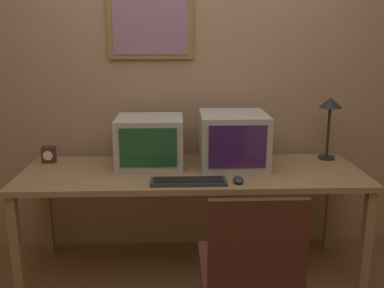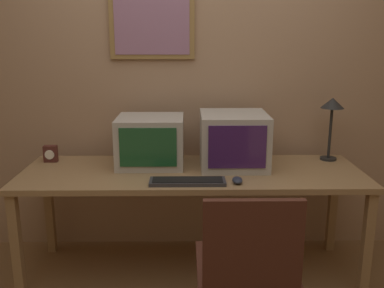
{
  "view_description": "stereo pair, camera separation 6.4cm",
  "coord_description": "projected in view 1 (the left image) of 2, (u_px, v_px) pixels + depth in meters",
  "views": [
    {
      "loc": [
        -0.1,
        -1.79,
        1.59
      ],
      "look_at": [
        0.0,
        0.87,
        0.92
      ],
      "focal_mm": 40.0,
      "sensor_mm": 36.0,
      "label": 1
    },
    {
      "loc": [
        -0.03,
        -1.79,
        1.59
      ],
      "look_at": [
        0.0,
        0.87,
        0.92
      ],
      "focal_mm": 40.0,
      "sensor_mm": 36.0,
      "label": 2
    }
  ],
  "objects": [
    {
      "name": "desk_clock",
      "position": [
        49.0,
        155.0,
        2.95
      ],
      "size": [
        0.09,
        0.06,
        0.12
      ],
      "color": "#4C231E",
      "rests_on": "desk"
    },
    {
      "name": "monitor_right",
      "position": [
        233.0,
        140.0,
        2.86
      ],
      "size": [
        0.44,
        0.45,
        0.36
      ],
      "color": "#B7B2A8",
      "rests_on": "desk"
    },
    {
      "name": "wall_back",
      "position": [
        189.0,
        77.0,
        3.12
      ],
      "size": [
        8.0,
        0.08,
        2.6
      ],
      "color": "tan",
      "rests_on": "ground_plane"
    },
    {
      "name": "office_chair",
      "position": [
        250.0,
        286.0,
        2.09
      ],
      "size": [
        0.5,
        0.5,
        0.92
      ],
      "color": "black",
      "rests_on": "ground_plane"
    },
    {
      "name": "mouse_near_keyboard",
      "position": [
        238.0,
        180.0,
        2.55
      ],
      "size": [
        0.06,
        0.1,
        0.04
      ],
      "color": "#282D3D",
      "rests_on": "desk"
    },
    {
      "name": "desk_lamp",
      "position": [
        330.0,
        110.0,
        2.97
      ],
      "size": [
        0.16,
        0.16,
        0.44
      ],
      "color": "black",
      "rests_on": "desk"
    },
    {
      "name": "monitor_left",
      "position": [
        150.0,
        141.0,
        2.87
      ],
      "size": [
        0.44,
        0.4,
        0.33
      ],
      "color": "#B7B2A8",
      "rests_on": "desk"
    },
    {
      "name": "desk",
      "position": [
        192.0,
        180.0,
        2.81
      ],
      "size": [
        2.21,
        0.73,
        0.74
      ],
      "color": "#99754C",
      "rests_on": "ground_plane"
    },
    {
      "name": "keyboard_main",
      "position": [
        189.0,
        181.0,
        2.54
      ],
      "size": [
        0.45,
        0.14,
        0.03
      ],
      "color": "#333338",
      "rests_on": "desk"
    }
  ]
}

